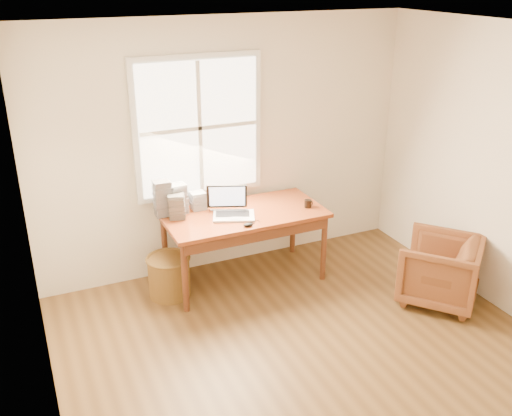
{
  "coord_description": "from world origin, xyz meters",
  "views": [
    {
      "loc": [
        -2.02,
        -3.0,
        3.0
      ],
      "look_at": [
        0.07,
        1.65,
        0.84
      ],
      "focal_mm": 40.0,
      "sensor_mm": 36.0,
      "label": 1
    }
  ],
  "objects_px": {
    "cd_stack_a": "(178,198)",
    "armchair": "(439,270)",
    "wicker_stool": "(169,277)",
    "coffee_mug": "(308,204)",
    "laptop": "(233,203)",
    "desk": "(244,214)"
  },
  "relations": [
    {
      "from": "desk",
      "to": "wicker_stool",
      "type": "height_order",
      "value": "desk"
    },
    {
      "from": "wicker_stool",
      "to": "coffee_mug",
      "type": "relative_size",
      "value": 5.09
    },
    {
      "from": "desk",
      "to": "armchair",
      "type": "height_order",
      "value": "desk"
    },
    {
      "from": "coffee_mug",
      "to": "desk",
      "type": "bearing_deg",
      "value": 168.84
    },
    {
      "from": "desk",
      "to": "laptop",
      "type": "height_order",
      "value": "laptop"
    },
    {
      "from": "armchair",
      "to": "cd_stack_a",
      "type": "xyz_separation_m",
      "value": [
        -2.14,
        1.4,
        0.58
      ]
    },
    {
      "from": "wicker_stool",
      "to": "laptop",
      "type": "distance_m",
      "value": 0.97
    },
    {
      "from": "laptop",
      "to": "cd_stack_a",
      "type": "xyz_separation_m",
      "value": [
        -0.45,
        0.32,
        0.0
      ]
    },
    {
      "from": "cd_stack_a",
      "to": "coffee_mug",
      "type": "bearing_deg",
      "value": -18.08
    },
    {
      "from": "laptop",
      "to": "coffee_mug",
      "type": "distance_m",
      "value": 0.79
    },
    {
      "from": "desk",
      "to": "cd_stack_a",
      "type": "xyz_separation_m",
      "value": [
        -0.59,
        0.26,
        0.17
      ]
    },
    {
      "from": "armchair",
      "to": "cd_stack_a",
      "type": "bearing_deg",
      "value": -73.61
    },
    {
      "from": "cd_stack_a",
      "to": "desk",
      "type": "bearing_deg",
      "value": -23.65
    },
    {
      "from": "desk",
      "to": "coffee_mug",
      "type": "bearing_deg",
      "value": -12.65
    },
    {
      "from": "cd_stack_a",
      "to": "armchair",
      "type": "bearing_deg",
      "value": -33.26
    },
    {
      "from": "wicker_stool",
      "to": "laptop",
      "type": "relative_size",
      "value": 0.96
    },
    {
      "from": "wicker_stool",
      "to": "cd_stack_a",
      "type": "relative_size",
      "value": 1.35
    },
    {
      "from": "desk",
      "to": "laptop",
      "type": "relative_size",
      "value": 3.79
    },
    {
      "from": "desk",
      "to": "armchair",
      "type": "bearing_deg",
      "value": -36.46
    },
    {
      "from": "desk",
      "to": "wicker_stool",
      "type": "xyz_separation_m",
      "value": [
        -0.8,
        0.0,
        -0.53
      ]
    },
    {
      "from": "laptop",
      "to": "cd_stack_a",
      "type": "height_order",
      "value": "same"
    },
    {
      "from": "wicker_stool",
      "to": "desk",
      "type": "bearing_deg",
      "value": 0.0
    }
  ]
}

